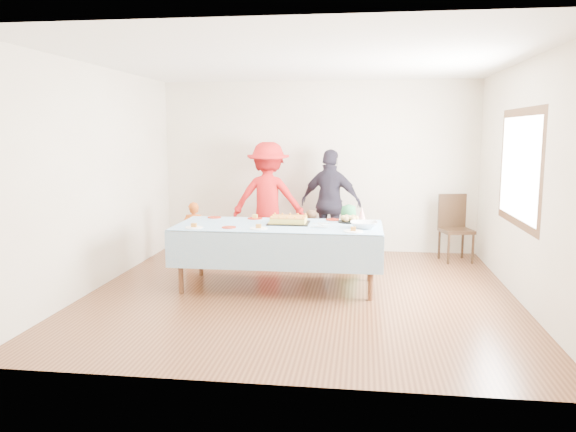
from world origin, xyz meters
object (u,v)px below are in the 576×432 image
at_px(party_table, 279,229).
at_px(dining_chair, 454,224).
at_px(adult_left, 268,199).
at_px(birthday_cake, 289,220).

height_order(party_table, dining_chair, dining_chair).
bearing_deg(dining_chair, adult_left, 166.02).
xyz_separation_m(dining_chair, adult_left, (-2.81, 0.02, 0.33)).
xyz_separation_m(party_table, dining_chair, (2.38, 1.80, -0.18)).
bearing_deg(party_table, adult_left, 103.47).
relative_size(dining_chair, adult_left, 0.56).
distance_m(party_table, adult_left, 1.89).
distance_m(party_table, birthday_cake, 0.18).
bearing_deg(birthday_cake, dining_chair, 36.89).
height_order(party_table, birthday_cake, birthday_cake).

